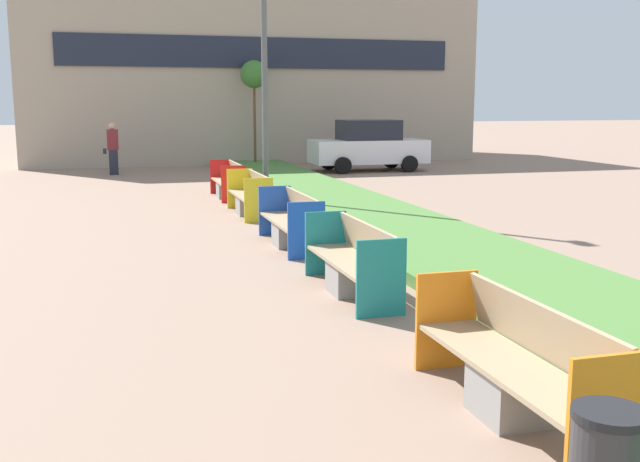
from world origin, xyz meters
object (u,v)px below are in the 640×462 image
Objects in this scene: bench_teal_frame at (353,266)px; bench_blue_frame at (292,225)px; pedestrian_walking at (113,148)px; bench_orange_frame at (516,372)px; bench_red_frame at (229,184)px; parked_car_distant at (368,146)px; sapling_tree_far at (254,76)px; bench_yellow_frame at (251,198)px; street_lamp_post at (264,11)px.

bench_blue_frame is (0.00, 3.43, 0.00)m from bench_teal_frame.
bench_blue_frame is 14.62m from pedestrian_walking.
bench_orange_frame is at bearing -89.99° from bench_blue_frame.
pedestrian_walking reaches higher than bench_blue_frame.
parked_car_distant is at bearing 45.78° from bench_red_frame.
bench_red_frame is 0.51× the size of sapling_tree_far.
bench_orange_frame is 1.04× the size of bench_teal_frame.
bench_red_frame is (-0.00, 10.40, -0.01)m from bench_teal_frame.
pedestrian_walking reaches higher than bench_yellow_frame.
bench_red_frame is at bearing -105.25° from sapling_tree_far.
bench_yellow_frame is (-0.00, 11.43, -0.00)m from bench_orange_frame.
pedestrian_walking is at bearing 110.54° from street_lamp_post.
bench_red_frame is (-0.00, 3.10, -0.01)m from bench_yellow_frame.
bench_red_frame is 1.15× the size of pedestrian_walking.
sapling_tree_far is (2.52, 12.36, 3.12)m from bench_yellow_frame.
parked_car_distant is (6.16, 13.31, 0.54)m from bench_blue_frame.
pedestrian_walking is at bearing 111.18° from bench_red_frame.
bench_orange_frame is 1.07× the size of bench_yellow_frame.
parked_car_distant is at bearing 65.15° from bench_blue_frame.
bench_blue_frame is 1.15× the size of bench_red_frame.
bench_blue_frame and bench_yellow_frame have the same top height.
street_lamp_post is at bearing -123.05° from parked_car_distant.
bench_teal_frame is at bearing -94.09° from street_lamp_post.
bench_blue_frame is 6.63m from street_lamp_post.
bench_yellow_frame is 0.27× the size of street_lamp_post.
bench_red_frame is 0.49× the size of parked_car_distant.
pedestrian_walking is (-2.85, 10.46, 0.55)m from bench_yellow_frame.
bench_blue_frame is 0.28× the size of street_lamp_post.
bench_orange_frame is 24.13m from sapling_tree_far.
bench_orange_frame is 13.35m from street_lamp_post.
bench_yellow_frame is at bearing 90.01° from bench_orange_frame.
sapling_tree_far is 6.25m from pedestrian_walking.
pedestrian_walking is at bearing 99.13° from bench_teal_frame.
sapling_tree_far reaches higher than bench_orange_frame.
parked_car_distant is (6.17, 6.34, 0.55)m from bench_red_frame.
sapling_tree_far reaches higher than parked_car_distant.
bench_red_frame is at bearing -68.82° from pedestrian_walking.
bench_yellow_frame is 3.10m from bench_red_frame.
sapling_tree_far is at bearing 78.47° from bench_yellow_frame.
bench_orange_frame is at bearing -92.75° from street_lamp_post.
pedestrian_walking reaches higher than bench_orange_frame.
bench_yellow_frame is at bearing -89.95° from bench_red_frame.
bench_teal_frame is 0.56× the size of parked_car_distant.
pedestrian_walking is (-2.85, 14.33, 0.55)m from bench_blue_frame.
street_lamp_post is 2.06× the size of sapling_tree_far.
bench_blue_frame is at bearing -98.83° from sapling_tree_far.
bench_red_frame is 0.25× the size of street_lamp_post.
bench_blue_frame is at bearing -113.86° from parked_car_distant.
sapling_tree_far is (2.52, 23.79, 3.12)m from bench_orange_frame.
parked_car_distant is (6.16, 16.74, 0.54)m from bench_teal_frame.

